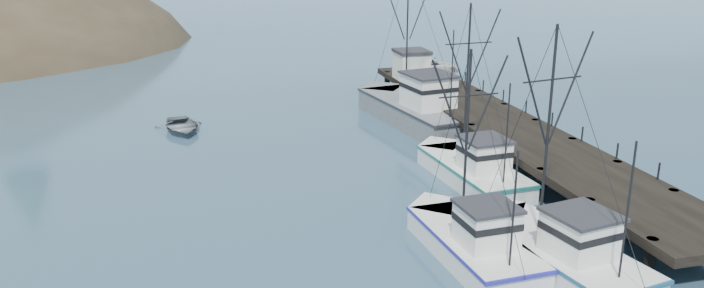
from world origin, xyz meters
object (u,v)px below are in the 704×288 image
object	(u,v)px
trawler_far	(471,168)
motorboat	(182,131)
trawler_near	(553,248)
work_vessel	(414,108)
pickup_truck	(433,66)
pier	(503,126)
trawler_mid	(470,240)
pier_shed	(411,64)

from	to	relation	value
trawler_far	motorboat	distance (m)	24.27
trawler_near	work_vessel	size ratio (longest dim) A/B	0.74
trawler_far	pickup_truck	bearing A→B (deg)	74.31
pier	trawler_mid	xyz separation A→B (m)	(-9.68, -15.69, -0.87)
trawler_near	pickup_truck	bearing A→B (deg)	77.84
pickup_truck	pier	bearing A→B (deg)	174.82
trawler_far	pier_shed	distance (m)	22.27
trawler_mid	work_vessel	size ratio (longest dim) A/B	0.66
trawler_mid	motorboat	bearing A→B (deg)	116.79
trawler_far	work_vessel	world-z (taller)	work_vessel
trawler_near	trawler_mid	xyz separation A→B (m)	(-3.52, 1.85, -0.00)
trawler_mid	trawler_far	bearing A→B (deg)	65.63
work_vessel	pickup_truck	size ratio (longest dim) A/B	3.04
trawler_near	work_vessel	distance (m)	26.02
pier	pier_shed	distance (m)	16.21
pier_shed	trawler_mid	bearing A→B (deg)	-104.44
trawler_mid	motorboat	xyz separation A→B (m)	(-13.32, 26.39, -0.82)
trawler_far	trawler_near	bearing A→B (deg)	-94.77
work_vessel	pier_shed	distance (m)	8.34
pier	pickup_truck	bearing A→B (deg)	85.24
pier_shed	work_vessel	bearing A→B (deg)	-107.57
work_vessel	motorboat	xyz separation A→B (m)	(-19.07, 2.32, -1.23)
trawler_far	pickup_truck	xyz separation A→B (m)	(6.67, 23.76, 1.91)
pier	pickup_truck	world-z (taller)	pickup_truck
trawler_far	pier_shed	size ratio (longest dim) A/B	3.63
pier	trawler_near	world-z (taller)	trawler_near
trawler_far	motorboat	size ratio (longest dim) A/B	2.12
motorboat	pickup_truck	bearing A→B (deg)	9.29
pickup_truck	motorboat	world-z (taller)	pickup_truck
trawler_near	motorboat	distance (m)	32.89
trawler_near	trawler_mid	distance (m)	3.98
trawler_near	pickup_truck	size ratio (longest dim) A/B	2.24
pier	motorboat	distance (m)	25.42
trawler_mid	trawler_near	bearing A→B (deg)	-27.75
trawler_near	pickup_truck	xyz separation A→B (m)	(7.66, 35.55, 1.92)
trawler_mid	work_vessel	distance (m)	24.75
trawler_mid	trawler_far	world-z (taller)	trawler_far
pier_shed	pickup_truck	size ratio (longest dim) A/B	0.61
pier_shed	pickup_truck	bearing A→B (deg)	33.01
trawler_near	trawler_mid	bearing A→B (deg)	152.25
trawler_near	motorboat	size ratio (longest dim) A/B	2.17
work_vessel	trawler_mid	bearing A→B (deg)	-103.42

